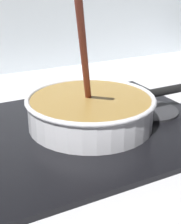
{
  "coord_description": "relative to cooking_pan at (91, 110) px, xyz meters",
  "views": [
    {
      "loc": [
        -0.22,
        -0.4,
        0.34
      ],
      "look_at": [
        0.1,
        0.23,
        0.04
      ],
      "focal_mm": 53.47,
      "sensor_mm": 36.0,
      "label": 1
    }
  ],
  "objects": [
    {
      "name": "hob_plate",
      "position": [
        -0.0,
        0.0,
        -0.04
      ],
      "size": [
        0.56,
        0.48,
        0.01
      ],
      "primitive_type": "cube",
      "color": "black",
      "rests_on": "ground"
    },
    {
      "name": "spare_burner",
      "position": [
        0.17,
        0.0,
        -0.04
      ],
      "size": [
        0.14,
        0.14,
        0.01
      ],
      "primitive_type": "cylinder",
      "color": "#262628",
      "rests_on": "hob_plate"
    },
    {
      "name": "burner_ring",
      "position": [
        -0.0,
        0.0,
        -0.03
      ],
      "size": [
        0.18,
        0.18,
        0.01
      ],
      "primitive_type": "torus",
      "color": "#592D0C",
      "rests_on": "hob_plate"
    },
    {
      "name": "cooking_pan",
      "position": [
        0.0,
        0.0,
        0.0
      ],
      "size": [
        0.44,
        0.3,
        0.3
      ],
      "color": "silver",
      "rests_on": "hob_plate"
    },
    {
      "name": "ground",
      "position": [
        -0.11,
        -0.23,
        -0.07
      ],
      "size": [
        2.4,
        1.6,
        0.04
      ],
      "primitive_type": "cube",
      "color": "#B7B7BC"
    }
  ]
}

